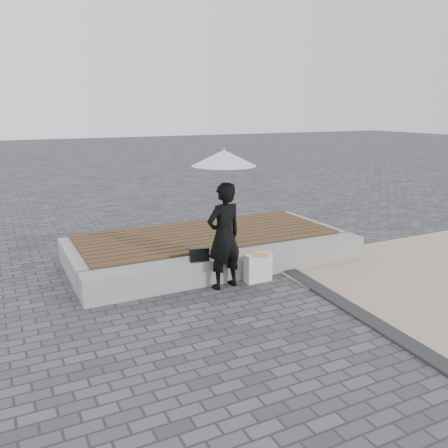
{
  "coord_description": "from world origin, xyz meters",
  "views": [
    {
      "loc": [
        -3.42,
        -4.75,
        2.67
      ],
      "look_at": [
        -0.41,
        1.26,
        1.0
      ],
      "focal_mm": 37.26,
      "sensor_mm": 36.0,
      "label": 1
    }
  ],
  "objects_px": {
    "seating_ledge": "(237,264)",
    "handbag": "(199,254)",
    "parasol": "(224,158)",
    "canvas_tote": "(258,268)",
    "woman": "(224,236)"
  },
  "relations": [
    {
      "from": "seating_ledge",
      "to": "handbag",
      "type": "distance_m",
      "value": 0.8
    },
    {
      "from": "seating_ledge",
      "to": "parasol",
      "type": "bearing_deg",
      "value": -140.12
    },
    {
      "from": "parasol",
      "to": "handbag",
      "type": "distance_m",
      "value": 1.53
    },
    {
      "from": "handbag",
      "to": "canvas_tote",
      "type": "relative_size",
      "value": 0.66
    },
    {
      "from": "woman",
      "to": "canvas_tote",
      "type": "xyz_separation_m",
      "value": [
        0.59,
        -0.02,
        -0.59
      ]
    },
    {
      "from": "seating_ledge",
      "to": "parasol",
      "type": "height_order",
      "value": "parasol"
    },
    {
      "from": "parasol",
      "to": "canvas_tote",
      "type": "height_order",
      "value": "parasol"
    },
    {
      "from": "seating_ledge",
      "to": "handbag",
      "type": "relative_size",
      "value": 16.79
    },
    {
      "from": "woman",
      "to": "handbag",
      "type": "relative_size",
      "value": 5.47
    },
    {
      "from": "handbag",
      "to": "canvas_tote",
      "type": "height_order",
      "value": "handbag"
    },
    {
      "from": "woman",
      "to": "parasol",
      "type": "bearing_deg",
      "value": 180.0
    },
    {
      "from": "woman",
      "to": "parasol",
      "type": "distance_m",
      "value": 1.17
    },
    {
      "from": "handbag",
      "to": "woman",
      "type": "bearing_deg",
      "value": -24.42
    },
    {
      "from": "seating_ledge",
      "to": "woman",
      "type": "distance_m",
      "value": 0.81
    },
    {
      "from": "seating_ledge",
      "to": "canvas_tote",
      "type": "height_order",
      "value": "canvas_tote"
    }
  ]
}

